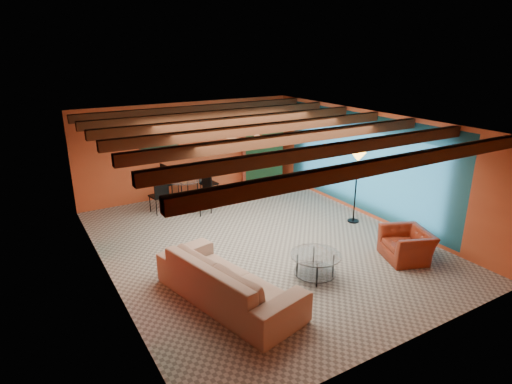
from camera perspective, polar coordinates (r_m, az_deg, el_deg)
room at (r=8.97m, az=0.29°, el=7.18°), size 6.52×8.01×2.71m
sofa at (r=7.45m, az=-3.72°, el=-11.59°), size 1.72×2.99×0.82m
armchair at (r=9.36m, az=19.45°, el=-6.66°), size 1.14×1.21×0.63m
coffee_table at (r=8.28m, az=7.90°, el=-9.72°), size 1.14×1.14×0.49m
dining_table at (r=11.84m, az=-9.50°, el=0.66°), size 2.37×2.37×1.06m
armoire at (r=13.38m, az=0.47°, el=5.03°), size 1.23×0.94×1.95m
floor_lamp at (r=10.74m, az=13.17°, el=0.57°), size 0.45×0.45×1.79m
ceiling_fan at (r=8.87m, az=0.66°, el=7.05°), size 1.50×1.50×0.44m
painting at (r=12.21m, az=-12.81°, el=6.46°), size 1.05×0.03×0.65m
potted_plant at (r=13.14m, az=0.49°, el=10.15°), size 0.52×0.48×0.47m
vase at (r=11.67m, az=-9.66°, el=3.54°), size 0.18×0.18×0.18m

